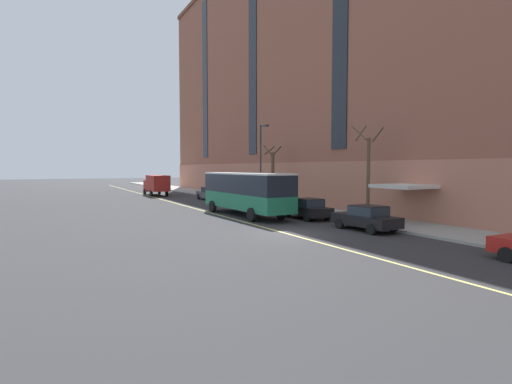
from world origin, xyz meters
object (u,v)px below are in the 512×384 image
at_px(street_tree_mid_block, 368,171).
at_px(street_tree_far_uptown, 272,174).
at_px(parked_car_white_6, 232,197).
at_px(parked_car_black_2, 366,218).
at_px(street_lamp, 262,157).
at_px(city_bus, 246,191).
at_px(parked_car_champagne_1, 267,202).
at_px(parked_car_darkgray_3, 210,193).
at_px(parked_car_black_4, 308,209).
at_px(box_truck, 157,184).

height_order(street_tree_mid_block, street_tree_far_uptown, street_tree_mid_block).
distance_m(parked_car_white_6, street_tree_far_uptown, 4.92).
bearing_deg(parked_car_white_6, street_tree_mid_block, -76.91).
distance_m(parked_car_black_2, street_tree_far_uptown, 18.19).
height_order(parked_car_black_2, parked_car_white_6, same).
bearing_deg(street_lamp, city_bus, -127.63).
distance_m(parked_car_champagne_1, parked_car_black_2, 12.42).
distance_m(street_tree_far_uptown, street_lamp, 2.68).
bearing_deg(parked_car_black_2, street_tree_far_uptown, 78.31).
bearing_deg(street_lamp, street_tree_mid_block, -82.04).
distance_m(city_bus, street_tree_mid_block, 9.50).
height_order(parked_car_darkgray_3, parked_car_white_6, same).
height_order(city_bus, parked_car_darkgray_3, city_bus).
relative_size(parked_car_champagne_1, street_tree_mid_block, 0.63).
xyz_separation_m(parked_car_black_4, parked_car_white_6, (-0.14, 13.48, 0.00)).
relative_size(parked_car_champagne_1, parked_car_black_4, 1.00).
relative_size(parked_car_black_4, street_tree_far_uptown, 0.72).
bearing_deg(street_tree_mid_block, street_lamp, 97.96).
xyz_separation_m(parked_car_black_2, parked_car_black_4, (0.06, 6.26, -0.00)).
height_order(parked_car_white_6, street_lamp, street_lamp).
relative_size(parked_car_black_4, parked_car_white_6, 0.94).
relative_size(box_truck, street_tree_mid_block, 1.03).
xyz_separation_m(city_bus, parked_car_champagne_1, (3.21, 2.28, -1.23)).
bearing_deg(parked_car_darkgray_3, city_bus, -101.43).
distance_m(street_tree_mid_block, street_tree_far_uptown, 13.90).
relative_size(parked_car_champagne_1, street_tree_far_uptown, 0.71).
distance_m(city_bus, parked_car_champagne_1, 4.12).
bearing_deg(parked_car_champagne_1, street_tree_mid_block, -67.19).
relative_size(city_bus, parked_car_black_2, 2.48).
bearing_deg(parked_car_champagne_1, street_tree_far_uptown, 55.06).
xyz_separation_m(parked_car_white_6, street_tree_mid_block, (3.72, -15.99, 2.83)).
relative_size(box_truck, street_tree_far_uptown, 1.16).
xyz_separation_m(parked_car_black_2, street_tree_far_uptown, (3.65, 17.66, 2.44)).
bearing_deg(street_lamp, box_truck, 105.70).
distance_m(parked_car_black_4, street_lamp, 11.36).
xyz_separation_m(city_bus, box_truck, (-0.56, 26.46, -0.39)).
relative_size(parked_car_black_2, parked_car_white_6, 0.95).
bearing_deg(street_lamp, parked_car_champagne_1, -113.25).
height_order(parked_car_black_4, box_truck, box_truck).
relative_size(parked_car_black_4, street_tree_mid_block, 0.63).
bearing_deg(parked_car_black_4, city_bus, 130.18).
height_order(city_bus, street_tree_mid_block, street_tree_mid_block).
xyz_separation_m(parked_car_black_2, parked_car_white_6, (-0.08, 19.75, 0.00)).
distance_m(parked_car_black_2, street_tree_mid_block, 5.95).
xyz_separation_m(parked_car_darkgray_3, box_truck, (-3.82, 10.31, 0.84)).
xyz_separation_m(city_bus, street_tree_mid_block, (6.85, -6.38, 1.60)).
bearing_deg(parked_car_black_4, street_lamp, 80.39).
bearing_deg(parked_car_darkgray_3, street_tree_mid_block, -80.96).
xyz_separation_m(parked_car_white_6, street_lamp, (1.91, -3.06, 4.14)).
bearing_deg(parked_car_darkgray_3, street_tree_far_uptown, -67.39).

